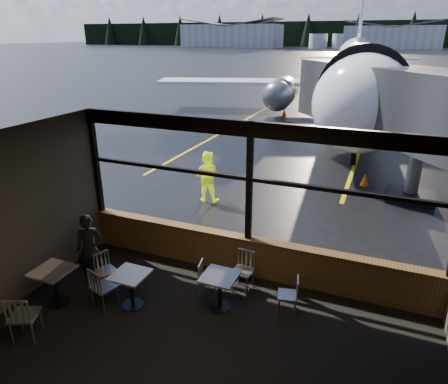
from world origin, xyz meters
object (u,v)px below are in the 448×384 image
Objects in this scene: chair_mid_w at (106,271)px; cafe_table_near at (220,292)px; airliner at (362,35)px; cone_nose at (365,180)px; chair_near_w at (209,280)px; cone_wing at (284,113)px; chair_left_s at (24,316)px; chair_near_e at (288,295)px; cafe_table_mid at (132,290)px; ground_crew at (207,176)px; chair_near_n at (243,272)px; passenger at (90,249)px; chair_mid_s at (104,287)px; cafe_table_left at (55,287)px; jet_bridge at (426,134)px.

cafe_table_near is at bearing 121.40° from chair_mid_w.
airliner is 14.65m from cone_nose.
chair_near_w is 1.85× the size of cone_wing.
chair_near_e is at bearing 6.76° from chair_left_s.
cafe_table_mid is 5.68m from ground_crew.
chair_mid_w is at bearing 87.55° from chair_near_e.
chair_near_n is 0.56× the size of passenger.
cafe_table_mid is 0.93× the size of chair_near_e.
chair_near_n is at bearing 50.07° from chair_mid_s.
chair_mid_s is (-2.57, -22.99, -4.67)m from airliner.
cafe_table_near reaches higher than cafe_table_mid.
chair_mid_w reaches higher than chair_near_e.
cafe_table_near is 3.31m from cafe_table_left.
cafe_table_mid is 0.90× the size of chair_near_w.
chair_mid_w is 9.91m from cone_nose.
jet_bridge is at bearing 68.89° from chair_mid_s.
chair_mid_s is 0.96× the size of chair_left_s.
chair_mid_w is at bearing -87.70° from chair_near_w.
passenger reaches higher than chair_mid_s.
chair_near_n is 20.32m from cone_wing.
jet_bridge reaches higher than cafe_table_left.
chair_near_n is at bearing 74.03° from cafe_table_near.
jet_bridge is at bearing 49.45° from cafe_table_left.
chair_near_w is 8.61m from cone_nose.
ground_crew is (-0.05, 5.27, 0.44)m from chair_mid_w.
ground_crew is (-3.82, 4.64, 0.44)m from chair_near_e.
ground_crew is 5.88m from cone_nose.
airliner is 76.50× the size of cone_nose.
cone_wing is (-3.90, 20.64, -0.15)m from cafe_table_near.
cone_nose is at bearing -152.75° from ground_crew.
cone_wing is (-1.40, 20.93, -0.18)m from chair_mid_w.
chair_near_w is at bearing -106.77° from cone_nose.
jet_bridge reaches higher than cone_wing.
chair_near_n reaches higher than chair_near_w.
jet_bridge is at bearing -116.11° from chair_near_n.
cone_nose is (3.81, 9.06, -0.15)m from cafe_table_mid.
cone_wing is at bearing -166.22° from airliner.
jet_bridge is at bearing 163.90° from chair_mid_w.
cafe_table_near is 0.94× the size of chair_near_e.
jet_bridge is at bearing 54.29° from cafe_table_mid.
cafe_table_near is 0.44× the size of ground_crew.
chair_near_e is at bearing 35.26° from chair_mid_s.
chair_left_s is at bearing 46.31° from chair_near_n.
chair_near_n is 0.52× the size of ground_crew.
chair_near_w is at bearing 105.77° from ground_crew.
jet_bridge is 9.83m from passenger.
airliner reaches higher than cafe_table_mid.
airliner is 23.13m from chair_mid_w.
passenger reaches higher than cone_wing.
passenger is (-2.65, -0.39, 0.37)m from chair_near_w.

